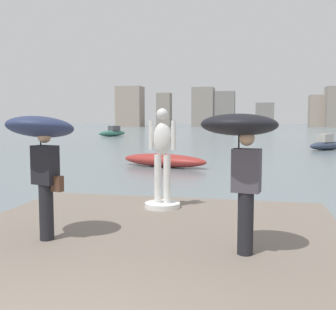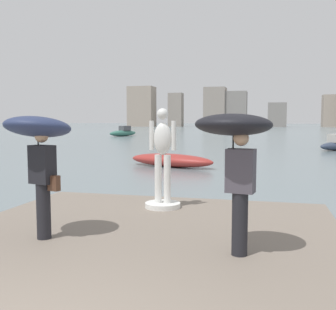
% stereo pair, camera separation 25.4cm
% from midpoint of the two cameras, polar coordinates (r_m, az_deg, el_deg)
% --- Properties ---
extents(ground_plane, '(400.00, 400.00, 0.00)m').
position_cam_midpoint_polar(ground_plane, '(42.37, 11.35, 1.91)').
color(ground_plane, slate).
extents(pier, '(6.53, 10.06, 0.40)m').
position_cam_midpoint_polar(pier, '(5.11, -8.91, -18.97)').
color(pier, slate).
rests_on(pier, ground).
extents(statue_white_figure, '(0.76, 0.76, 2.12)m').
position_cam_midpoint_polar(statue_white_figure, '(8.45, 0.09, -1.62)').
color(statue_white_figure, white).
rests_on(statue_white_figure, pier).
extents(onlooker_left, '(1.27, 1.30, 1.98)m').
position_cam_midpoint_polar(onlooker_left, '(6.53, -16.92, 2.05)').
color(onlooker_left, black).
rests_on(onlooker_left, pier).
extents(onlooker_right, '(1.24, 1.25, 1.98)m').
position_cam_midpoint_polar(onlooker_right, '(5.57, 10.87, 2.10)').
color(onlooker_right, black).
rests_on(onlooker_right, pier).
extents(boat_near, '(4.71, 2.62, 0.63)m').
position_cam_midpoint_polar(boat_near, '(19.28, 0.77, -0.75)').
color(boat_near, '#9E2D28').
rests_on(boat_near, ground).
extents(boat_far, '(3.03, 5.35, 1.42)m').
position_cam_midpoint_polar(boat_far, '(55.33, -6.28, 3.23)').
color(boat_far, '#336B5B').
rests_on(boat_far, ground).
extents(distant_skyline, '(83.99, 10.12, 13.11)m').
position_cam_midpoint_polar(distant_skyline, '(128.88, 11.45, 6.52)').
color(distant_skyline, gray).
rests_on(distant_skyline, ground).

